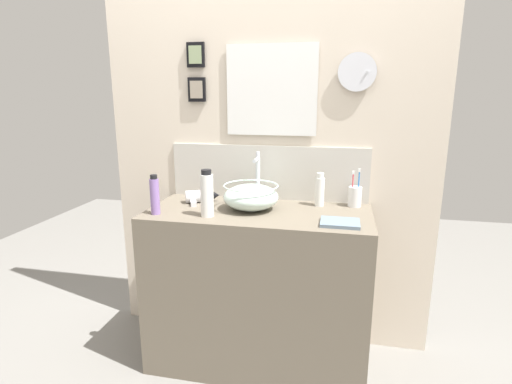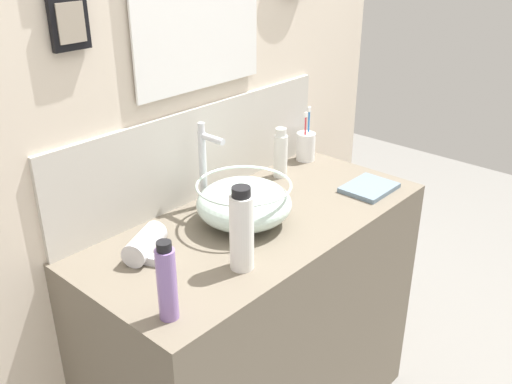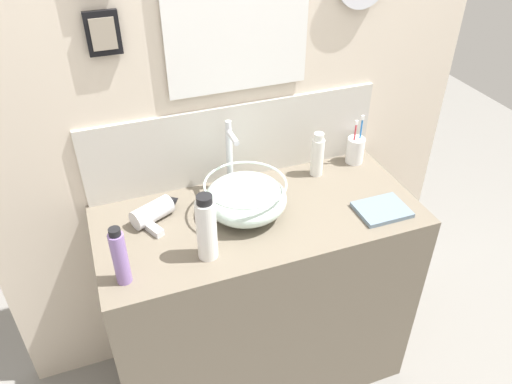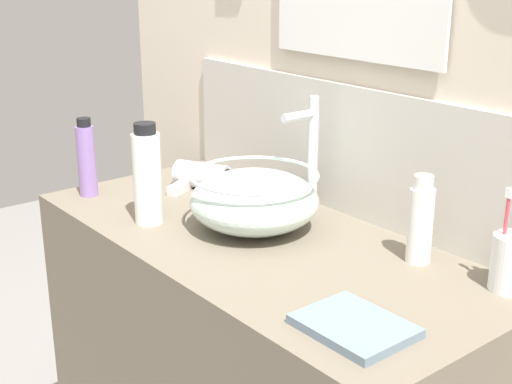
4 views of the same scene
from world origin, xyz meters
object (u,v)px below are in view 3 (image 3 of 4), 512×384
(faucet, at_px, (230,153))
(hair_drier, at_px, (156,211))
(spray_bottle, at_px, (317,155))
(hand_towel, at_px, (382,210))
(glass_bowl_sink, at_px, (246,198))
(shampoo_bottle, at_px, (206,228))
(toothbrush_cup, at_px, (355,150))
(lotion_bottle, at_px, (120,257))

(faucet, bearing_deg, hair_drier, -164.04)
(spray_bottle, xyz_separation_m, hand_towel, (0.11, -0.30, -0.08))
(glass_bowl_sink, bearing_deg, faucet, 90.00)
(glass_bowl_sink, height_order, hair_drier, glass_bowl_sink)
(hand_towel, bearing_deg, spray_bottle, 110.54)
(glass_bowl_sink, distance_m, hand_towel, 0.49)
(glass_bowl_sink, bearing_deg, hand_towel, -18.95)
(spray_bottle, xyz_separation_m, shampoo_bottle, (-0.53, -0.31, 0.03))
(hair_drier, xyz_separation_m, hand_towel, (0.76, -0.24, -0.02))
(shampoo_bottle, bearing_deg, spray_bottle, 30.15)
(hand_towel, bearing_deg, hair_drier, 162.65)
(glass_bowl_sink, height_order, spray_bottle, spray_bottle)
(hair_drier, height_order, spray_bottle, spray_bottle)
(hair_drier, relative_size, hand_towel, 1.10)
(faucet, height_order, shampoo_bottle, faucet)
(faucet, relative_size, hand_towel, 1.57)
(glass_bowl_sink, xyz_separation_m, toothbrush_cup, (0.53, 0.17, -0.01))
(spray_bottle, bearing_deg, faucet, 176.37)
(shampoo_bottle, bearing_deg, hand_towel, 0.48)
(toothbrush_cup, height_order, lotion_bottle, toothbrush_cup)
(glass_bowl_sink, height_order, toothbrush_cup, toothbrush_cup)
(hair_drier, xyz_separation_m, lotion_bottle, (-0.15, -0.26, 0.06))
(toothbrush_cup, relative_size, spray_bottle, 1.14)
(hair_drier, distance_m, spray_bottle, 0.66)
(glass_bowl_sink, xyz_separation_m, spray_bottle, (0.35, 0.14, 0.02))
(lotion_bottle, bearing_deg, spray_bottle, 22.28)
(faucet, xyz_separation_m, toothbrush_cup, (0.53, 0.01, -0.10))
(hair_drier, bearing_deg, lotion_bottle, -119.58)
(spray_bottle, height_order, shampoo_bottle, shampoo_bottle)
(glass_bowl_sink, distance_m, toothbrush_cup, 0.56)
(glass_bowl_sink, distance_m, hair_drier, 0.32)
(spray_bottle, bearing_deg, glass_bowl_sink, -157.31)
(lotion_bottle, distance_m, spray_bottle, 0.86)
(lotion_bottle, relative_size, hand_towel, 1.12)
(spray_bottle, distance_m, shampoo_bottle, 0.61)
(hair_drier, bearing_deg, faucet, 15.96)
(hand_towel, bearing_deg, toothbrush_cup, 77.57)
(faucet, height_order, toothbrush_cup, faucet)
(spray_bottle, bearing_deg, shampoo_bottle, -149.85)
(glass_bowl_sink, bearing_deg, shampoo_bottle, -138.43)
(faucet, xyz_separation_m, shampoo_bottle, (-0.18, -0.33, -0.05))
(shampoo_bottle, height_order, hand_towel, shampoo_bottle)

